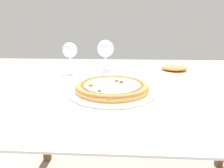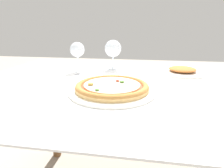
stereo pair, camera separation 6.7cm
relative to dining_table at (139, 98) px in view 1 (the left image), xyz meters
The scene contains 6 objects.
dining_table is the anchor object (origin of this frame).
pizza_plate 0.21m from the dining_table, 127.38° to the right, with size 0.31×0.31×0.04m.
fork 0.32m from the dining_table, behind, with size 0.03×0.17×0.00m.
wine_glass_far_left 0.42m from the dining_table, 155.46° to the left, with size 0.07×0.07×0.15m.
wine_glass_far_right 0.35m from the dining_table, 124.62° to the left, with size 0.09×0.09×0.16m.
side_plate 0.28m from the dining_table, 44.25° to the left, with size 0.23×0.23×0.04m.
Camera 1 is at (-0.08, -0.78, 0.96)m, focal length 30.00 mm.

